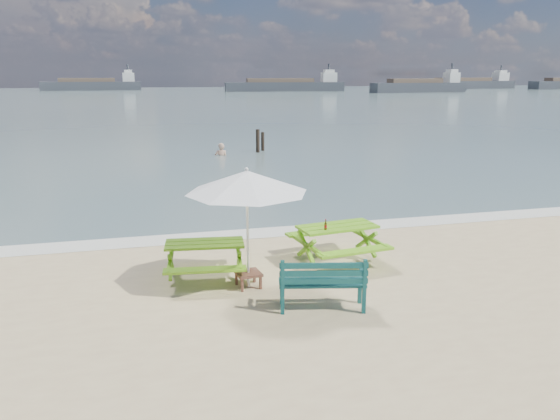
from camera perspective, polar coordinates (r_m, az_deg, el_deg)
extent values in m
plane|color=slate|center=(93.78, -12.97, 11.25)|extent=(300.00, 300.00, 0.00)
cube|color=silver|center=(14.12, -2.45, -2.44)|extent=(22.00, 0.90, 0.01)
cube|color=#6DB01A|center=(11.00, -7.89, -3.49)|extent=(1.63, 0.91, 0.05)
cube|color=#6DB01A|center=(11.79, -7.83, -3.78)|extent=(1.58, 0.46, 0.05)
cube|color=#6DB01A|center=(10.41, -7.85, -6.22)|extent=(1.58, 0.46, 0.05)
cube|color=#6DB01A|center=(11.13, -7.82, -5.40)|extent=(1.55, 1.04, 0.66)
cube|color=#65AB19|center=(11.91, 6.03, -1.76)|extent=(1.79, 1.03, 0.05)
cube|color=#65AB19|center=(12.67, 4.29, -2.24)|extent=(1.72, 0.53, 0.05)
cube|color=#65AB19|center=(11.34, 7.90, -4.30)|extent=(1.72, 0.53, 0.05)
cube|color=#65AB19|center=(12.03, 5.98, -3.70)|extent=(1.71, 1.17, 0.72)
cube|color=#104545|center=(9.62, 4.43, -7.57)|extent=(1.57, 0.78, 0.04)
cube|color=#104545|center=(9.31, 4.60, -6.63)|extent=(1.48, 0.38, 0.39)
cube|color=#104545|center=(9.71, 4.40, -8.87)|extent=(1.48, 0.82, 0.47)
cube|color=brown|center=(10.59, -3.34, -6.62)|extent=(0.52, 0.52, 0.05)
cube|color=brown|center=(10.64, -3.33, -7.36)|extent=(0.45, 0.45, 0.26)
cylinder|color=silver|center=(10.33, -3.40, -2.31)|extent=(0.05, 0.05, 2.21)
cone|color=white|center=(10.10, -3.48, 2.97)|extent=(2.58, 2.58, 0.41)
cylinder|color=#8F5314|center=(11.55, 4.78, -1.74)|extent=(0.06, 0.06, 0.14)
cylinder|color=#8F5314|center=(11.52, 4.80, -1.13)|extent=(0.02, 0.02, 0.06)
cylinder|color=#AA131C|center=(11.55, 4.78, -1.74)|extent=(0.06, 0.06, 0.05)
imported|color=tan|center=(27.97, -6.14, 5.14)|extent=(0.73, 0.55, 1.81)
cylinder|color=black|center=(28.75, -2.34, 7.03)|extent=(0.19, 0.19, 1.41)
cylinder|color=black|center=(29.43, -1.82, 6.99)|extent=(0.17, 0.17, 1.19)
cube|color=#363A40|center=(131.59, 0.50, 12.74)|extent=(28.22, 6.18, 2.20)
cube|color=silver|center=(133.89, 5.12, 13.65)|extent=(3.58, 3.25, 2.20)
cube|color=#363A40|center=(161.22, 18.95, 12.24)|extent=(30.24, 7.68, 2.20)
cube|color=silver|center=(168.75, 22.04, 12.78)|extent=(3.94, 3.42, 2.20)
cube|color=#363A40|center=(146.34, -19.09, 12.12)|extent=(23.75, 4.86, 2.20)
cube|color=silver|center=(146.25, -15.56, 13.23)|extent=(2.94, 3.10, 2.20)
cube|color=#363A40|center=(126.60, 14.24, 12.27)|extent=(21.75, 4.81, 2.20)
cube|color=silver|center=(130.93, 17.48, 13.07)|extent=(2.70, 3.10, 2.20)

